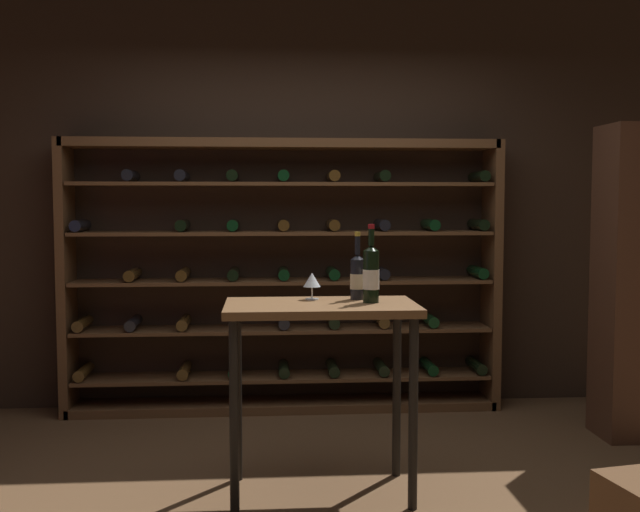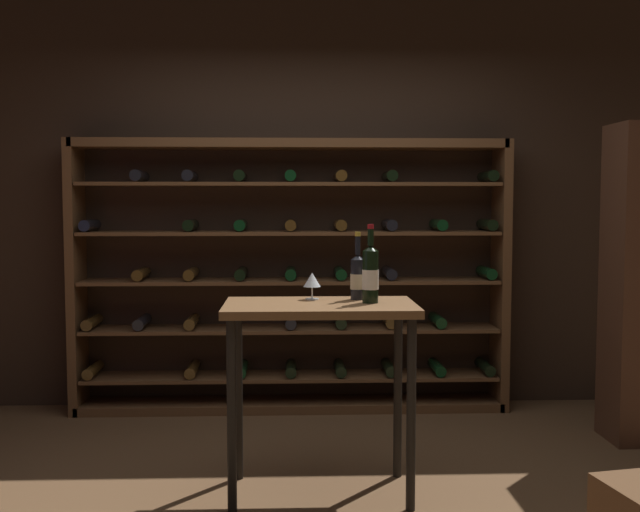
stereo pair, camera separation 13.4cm
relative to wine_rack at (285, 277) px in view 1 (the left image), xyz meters
The scene contains 8 objects.
ground_plane 1.87m from the wine_rack, 84.90° to the right, with size 9.67×9.67×0.00m, color brown.
back_wall 0.63m from the wine_rack, 55.41° to the left, with size 5.69×0.10×2.99m, color #332319.
wine_rack is the anchor object (origin of this frame).
tasting_table 1.53m from the wine_rack, 84.90° to the right, with size 0.93×0.54×0.94m.
display_cabinet 2.24m from the wine_rack, 19.47° to the right, with size 0.44×0.36×1.90m, color #4C2D1E.
wine_bottle_green_slim 1.42m from the wine_rack, 76.53° to the right, with size 0.07×0.07×0.34m.
wine_bottle_gold_foil 1.56m from the wine_rack, 75.79° to the right, with size 0.08×0.08×0.38m.
wine_glass_stemmed_center 1.38m from the wine_rack, 85.80° to the right, with size 0.09×0.09×0.14m.
Camera 1 is at (-0.28, -3.48, 1.44)m, focal length 42.07 mm.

